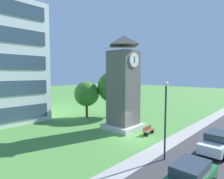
{
  "coord_description": "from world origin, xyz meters",
  "views": [
    {
      "loc": [
        -15.89,
        -11.45,
        6.59
      ],
      "look_at": [
        0.88,
        3.85,
        4.71
      ],
      "focal_mm": 31.1,
      "sensor_mm": 36.0,
      "label": 1
    }
  ],
  "objects_px": {
    "street_lamp": "(165,112)",
    "tree_streetside": "(113,87)",
    "parked_car_white": "(217,142)",
    "tree_near_tower": "(87,94)",
    "park_bench": "(148,130)",
    "parked_car_green": "(189,179)",
    "clock_tower": "(123,88)"
  },
  "relations": [
    {
      "from": "street_lamp",
      "to": "tree_streetside",
      "type": "bearing_deg",
      "value": 56.87
    },
    {
      "from": "street_lamp",
      "to": "parked_car_white",
      "type": "distance_m",
      "value": 5.67
    },
    {
      "from": "street_lamp",
      "to": "tree_near_tower",
      "type": "distance_m",
      "value": 16.34
    },
    {
      "from": "park_bench",
      "to": "parked_car_green",
      "type": "xyz_separation_m",
      "value": [
        -7.51,
        -7.2,
        0.4
      ]
    },
    {
      "from": "tree_streetside",
      "to": "parked_car_white",
      "type": "distance_m",
      "value": 16.39
    },
    {
      "from": "parked_car_white",
      "to": "street_lamp",
      "type": "bearing_deg",
      "value": 148.3
    },
    {
      "from": "park_bench",
      "to": "tree_near_tower",
      "type": "xyz_separation_m",
      "value": [
        0.86,
        11.27,
        3.09
      ]
    },
    {
      "from": "street_lamp",
      "to": "tree_near_tower",
      "type": "bearing_deg",
      "value": 71.03
    },
    {
      "from": "tree_near_tower",
      "to": "clock_tower",
      "type": "bearing_deg",
      "value": -97.51
    },
    {
      "from": "tree_near_tower",
      "to": "parked_car_green",
      "type": "bearing_deg",
      "value": -114.39
    },
    {
      "from": "tree_streetside",
      "to": "street_lamp",
      "type": "bearing_deg",
      "value": -123.13
    },
    {
      "from": "street_lamp",
      "to": "tree_streetside",
      "type": "distance_m",
      "value": 15.35
    },
    {
      "from": "tree_streetside",
      "to": "clock_tower",
      "type": "bearing_deg",
      "value": -127.87
    },
    {
      "from": "clock_tower",
      "to": "park_bench",
      "type": "xyz_separation_m",
      "value": [
        0.18,
        -3.37,
        -4.45
      ]
    },
    {
      "from": "parked_car_green",
      "to": "parked_car_white",
      "type": "relative_size",
      "value": 1.07
    },
    {
      "from": "street_lamp",
      "to": "tree_near_tower",
      "type": "xyz_separation_m",
      "value": [
        5.31,
        15.45,
        -0.15
      ]
    },
    {
      "from": "park_bench",
      "to": "street_lamp",
      "type": "bearing_deg",
      "value": -136.77
    },
    {
      "from": "park_bench",
      "to": "tree_near_tower",
      "type": "relative_size",
      "value": 0.34
    },
    {
      "from": "park_bench",
      "to": "street_lamp",
      "type": "height_order",
      "value": "street_lamp"
    },
    {
      "from": "tree_near_tower",
      "to": "park_bench",
      "type": "bearing_deg",
      "value": -94.37
    },
    {
      "from": "tree_streetside",
      "to": "parked_car_green",
      "type": "height_order",
      "value": "tree_streetside"
    },
    {
      "from": "parked_car_white",
      "to": "tree_streetside",
      "type": "bearing_deg",
      "value": 74.76
    },
    {
      "from": "park_bench",
      "to": "parked_car_white",
      "type": "distance_m",
      "value": 6.78
    },
    {
      "from": "park_bench",
      "to": "tree_near_tower",
      "type": "distance_m",
      "value": 11.71
    },
    {
      "from": "clock_tower",
      "to": "tree_near_tower",
      "type": "xyz_separation_m",
      "value": [
        1.04,
        7.9,
        -1.36
      ]
    },
    {
      "from": "tree_streetside",
      "to": "parked_car_white",
      "type": "bearing_deg",
      "value": -105.24
    },
    {
      "from": "parked_car_white",
      "to": "clock_tower",
      "type": "bearing_deg",
      "value": 89.48
    },
    {
      "from": "clock_tower",
      "to": "park_bench",
      "type": "height_order",
      "value": "clock_tower"
    },
    {
      "from": "tree_near_tower",
      "to": "parked_car_green",
      "type": "relative_size",
      "value": 1.16
    },
    {
      "from": "clock_tower",
      "to": "street_lamp",
      "type": "bearing_deg",
      "value": -119.48
    },
    {
      "from": "parked_car_green",
      "to": "clock_tower",
      "type": "bearing_deg",
      "value": 55.25
    },
    {
      "from": "tree_streetside",
      "to": "park_bench",
      "type": "bearing_deg",
      "value": -114.41
    }
  ]
}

